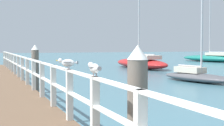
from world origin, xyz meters
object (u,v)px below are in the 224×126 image
at_px(boat_2, 141,63).
at_px(boat_4, 213,58).
at_px(seagull_foreground, 94,68).
at_px(boat_3, 197,76).
at_px(dock_piling_near, 137,113).
at_px(dock_piling_far, 35,69).
at_px(seagull_background, 68,62).

height_order(boat_2, boat_4, boat_2).
distance_m(seagull_foreground, boat_3, 13.33).
bearing_deg(boat_3, dock_piling_near, 39.16).
distance_m(dock_piling_far, boat_4, 28.73).
bearing_deg(boat_4, boat_3, -142.86).
distance_m(dock_piling_near, dock_piling_far, 9.43).
bearing_deg(seagull_foreground, boat_4, 48.09).
height_order(seagull_foreground, seagull_background, same).
bearing_deg(seagull_foreground, boat_3, 46.76).
xyz_separation_m(boat_2, boat_4, (12.08, 6.98, -0.03)).
bearing_deg(dock_piling_far, dock_piling_near, -90.00).
relative_size(boat_2, boat_4, 1.04).
relative_size(dock_piling_far, boat_2, 0.20).
bearing_deg(boat_4, seagull_foreground, -143.66).
bearing_deg(boat_2, seagull_background, -123.00).
height_order(dock_piling_far, boat_2, boat_2).
bearing_deg(dock_piling_near, seagull_background, 98.97).
distance_m(dock_piling_far, boat_3, 8.46).
distance_m(dock_piling_near, seagull_foreground, 1.02).
relative_size(dock_piling_far, seagull_foreground, 3.97).
bearing_deg(seagull_background, dock_piling_far, 37.77).
xyz_separation_m(seagull_foreground, boat_3, (8.71, 10.02, -1.23)).
xyz_separation_m(boat_2, boat_3, (-1.67, -10.08, -0.15)).
height_order(dock_piling_near, seagull_foreground, dock_piling_near).
bearing_deg(seagull_background, boat_2, 11.48).
xyz_separation_m(seagull_background, boat_4, (22.46, 25.37, -1.12)).
xyz_separation_m(dock_piling_near, boat_3, (8.33, 10.76, -0.65)).
bearing_deg(seagull_foreground, seagull_background, 87.97).
bearing_deg(seagull_background, boat_4, -0.59).
relative_size(dock_piling_near, dock_piling_far, 1.00).
height_order(seagull_background, boat_4, boat_4).
xyz_separation_m(seagull_background, boat_3, (8.72, 8.31, -1.23)).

